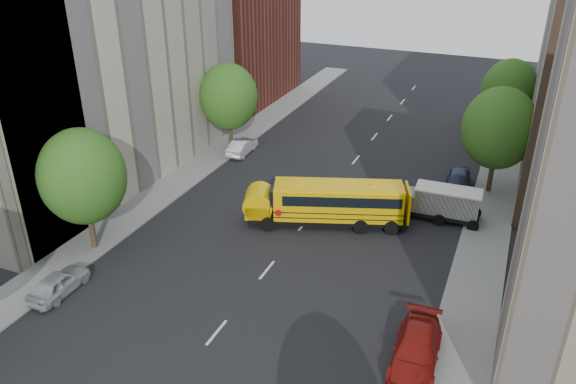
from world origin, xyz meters
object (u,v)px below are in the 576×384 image
Objects in this scene: street_tree_4 at (499,128)px; parked_car_1 at (242,146)px; parked_car_4 at (458,181)px; parked_car_3 at (416,350)px; street_tree_5 at (509,90)px; parked_car_0 at (59,283)px; street_tree_1 at (83,177)px; safari_truck at (440,202)px; school_bus at (326,201)px; street_tree_2 at (229,97)px; parked_car_5 at (482,116)px.

street_tree_4 is 2.04× the size of parked_car_1.
parked_car_3 is at bearing -91.97° from parked_car_4.
parked_car_3 is 1.15× the size of parked_car_4.
parked_car_1 is 18.40m from parked_car_4.
street_tree_5 is 1.94× the size of parked_car_0.
street_tree_1 reaches higher than safari_truck.
school_bus is (-9.71, -9.34, -3.41)m from street_tree_4.
street_tree_5 is (22.00, 30.00, -0.25)m from street_tree_1.
parked_car_4 is at bearing -1.66° from street_tree_2.
parked_car_1 is at bearing 162.19° from safari_truck.
parked_car_3 is 1.12× the size of parked_car_5.
safari_truck is 1.20× the size of parked_car_5.
street_tree_2 is 20.22m from parked_car_4.
parked_car_4 is (-2.20, -12.57, -3.94)m from street_tree_5.
parked_car_0 is (1.40, -4.50, -4.29)m from street_tree_1.
school_bus is 1.95× the size of safari_truck.
parked_car_3 is at bearing -84.35° from parked_car_5.
safari_truck is at bearing -138.84° from parked_car_0.
street_tree_1 is 1.03× the size of street_tree_2.
street_tree_4 reaches higher than street_tree_2.
parked_car_1 is (-17.85, 5.14, -0.57)m from safari_truck.
street_tree_2 is at bearing -151.39° from street_tree_5.
parked_car_5 reaches higher than parked_car_0.
parked_car_4 is at bearing -165.37° from street_tree_4.
parked_car_5 is (-2.20, 3.93, -3.95)m from street_tree_5.
parked_car_1 is (-10.89, 8.84, -1.01)m from school_bus.
street_tree_1 reaches higher than parked_car_0.
parked_car_0 is at bearing 86.95° from parked_car_1.
street_tree_2 reaches higher than parked_car_0.
school_bus is at bearing 124.18° from parked_car_3.
street_tree_2 is 1.50× the size of parked_car_3.
parked_car_4 is at bearing -85.62° from parked_car_5.
street_tree_5 is (22.00, 12.00, -0.12)m from street_tree_2.
school_bus is at bearing -114.48° from street_tree_5.
parked_car_4 is at bearing 41.35° from street_tree_1.
parked_car_5 is (-0.80, 36.13, 0.01)m from parked_car_3.
parked_car_3 reaches higher than parked_car_0.
street_tree_4 is at bearing 39.29° from street_tree_1.
school_bus is 14.06m from parked_car_1.
parked_car_5 reaches higher than parked_car_1.
parked_car_0 is (-20.60, -34.50, -4.04)m from street_tree_5.
street_tree_2 is 22.00m from street_tree_4.
parked_car_4 is (-0.80, 19.63, 0.01)m from parked_car_3.
street_tree_4 is 1.77× the size of parked_car_5.
school_bus is at bearing -134.91° from parked_car_4.
safari_truck is at bearing 8.28° from school_bus.
parked_car_0 is (-20.60, -22.50, -4.42)m from street_tree_4.
parked_car_1 is 24.67m from parked_car_5.
street_tree_4 reaches higher than school_bus.
parked_car_0 is at bearing -138.38° from safari_truck.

